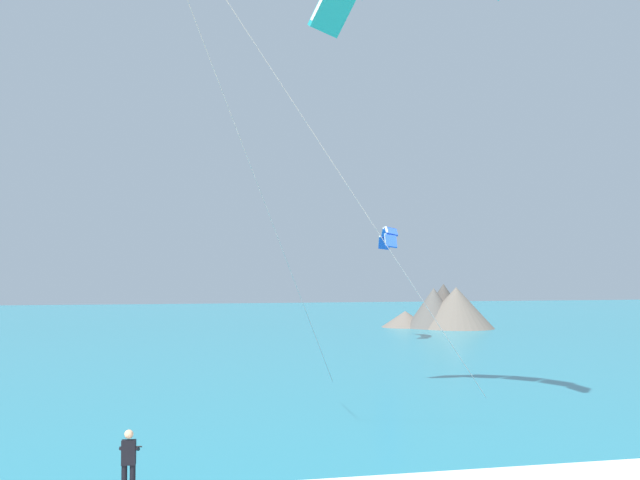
{
  "coord_description": "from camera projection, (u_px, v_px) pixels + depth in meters",
  "views": [
    {
      "loc": [
        -0.47,
        -3.44,
        5.52
      ],
      "look_at": [
        4.59,
        17.62,
        6.45
      ],
      "focal_mm": 43.52,
      "sensor_mm": 36.0,
      "label": 1
    }
  ],
  "objects": [
    {
      "name": "kitesurfer",
      "position": [
        129.0,
        460.0,
        18.95
      ],
      "size": [
        0.56,
        0.56,
        1.69
      ],
      "color": "black",
      "rests_on": "ground"
    },
    {
      "name": "kite_distant",
      "position": [
        388.0,
        235.0,
        61.56
      ],
      "size": [
        1.87,
        4.98,
        1.8
      ],
      "color": "blue"
    },
    {
      "name": "headland_right",
      "position": [
        443.0,
        309.0,
        75.67
      ],
      "size": [
        10.7,
        9.27,
        4.48
      ],
      "color": "#665B51",
      "rests_on": "ground"
    },
    {
      "name": "sea",
      "position": [
        138.0,
        329.0,
        74.74
      ],
      "size": [
        200.0,
        120.0,
        0.2
      ],
      "primitive_type": "cube",
      "color": "teal",
      "rests_on": "ground"
    }
  ]
}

